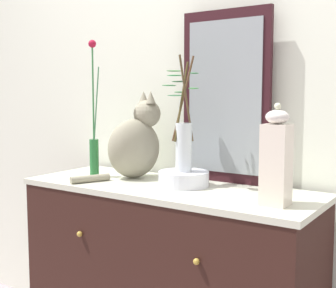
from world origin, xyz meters
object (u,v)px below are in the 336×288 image
(bowl_porcelain, at_px, (184,179))
(vase_glass_clear, at_px, (183,138))
(jar_lidded_porcelain, at_px, (276,159))
(vase_slim_green, at_px, (94,140))
(cat_sitting, at_px, (136,143))
(mirror_leaning, at_px, (225,97))
(sideboard, at_px, (168,287))

(bowl_porcelain, relative_size, vase_glass_clear, 0.44)
(vase_glass_clear, height_order, jar_lidded_porcelain, vase_glass_clear)
(vase_slim_green, height_order, jar_lidded_porcelain, vase_slim_green)
(cat_sitting, xyz_separation_m, vase_glass_clear, (0.29, -0.04, 0.04))
(mirror_leaning, distance_m, vase_slim_green, 0.65)
(sideboard, xyz_separation_m, jar_lidded_porcelain, (0.51, -0.07, 0.62))
(mirror_leaning, height_order, vase_glass_clear, mirror_leaning)
(vase_slim_green, bearing_deg, mirror_leaning, 22.11)
(sideboard, bearing_deg, jar_lidded_porcelain, -8.28)
(mirror_leaning, distance_m, bowl_porcelain, 0.40)
(mirror_leaning, bearing_deg, jar_lidded_porcelain, -39.70)
(bowl_porcelain, height_order, vase_glass_clear, vase_glass_clear)
(vase_slim_green, bearing_deg, vase_glass_clear, 6.52)
(mirror_leaning, distance_m, jar_lidded_porcelain, 0.50)
(mirror_leaning, relative_size, bowl_porcelain, 3.47)
(vase_slim_green, height_order, bowl_porcelain, vase_slim_green)
(sideboard, bearing_deg, vase_glass_clear, 35.22)
(sideboard, height_order, jar_lidded_porcelain, jar_lidded_porcelain)
(mirror_leaning, bearing_deg, bowl_porcelain, -119.44)
(cat_sitting, bearing_deg, sideboard, -18.26)
(vase_glass_clear, bearing_deg, bowl_porcelain, -30.85)
(vase_slim_green, distance_m, bowl_porcelain, 0.49)
(vase_slim_green, bearing_deg, cat_sitting, 27.88)
(cat_sitting, distance_m, jar_lidded_porcelain, 0.76)
(cat_sitting, height_order, bowl_porcelain, cat_sitting)
(mirror_leaning, height_order, bowl_porcelain, mirror_leaning)
(mirror_leaning, bearing_deg, vase_slim_green, -157.89)
(sideboard, distance_m, jar_lidded_porcelain, 0.80)
(mirror_leaning, xyz_separation_m, jar_lidded_porcelain, (0.35, -0.29, -0.21))
(sideboard, relative_size, bowl_porcelain, 6.00)
(sideboard, xyz_separation_m, cat_sitting, (-0.24, 0.08, 0.62))
(vase_slim_green, xyz_separation_m, vase_glass_clear, (0.47, 0.05, 0.03))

